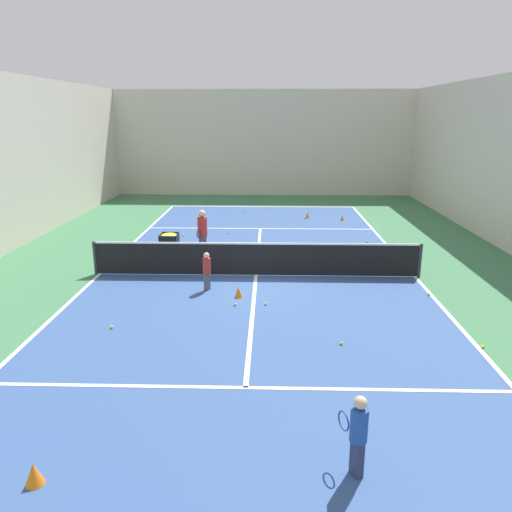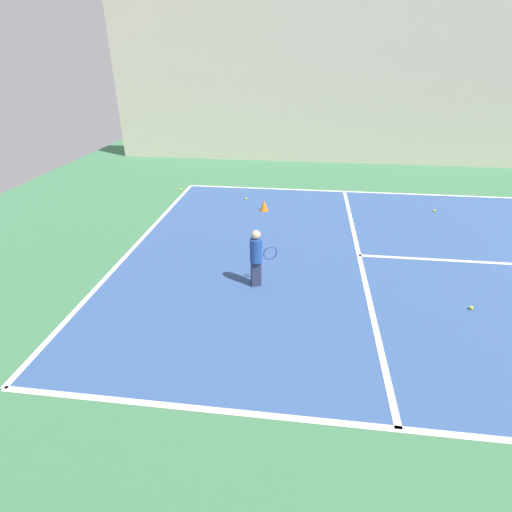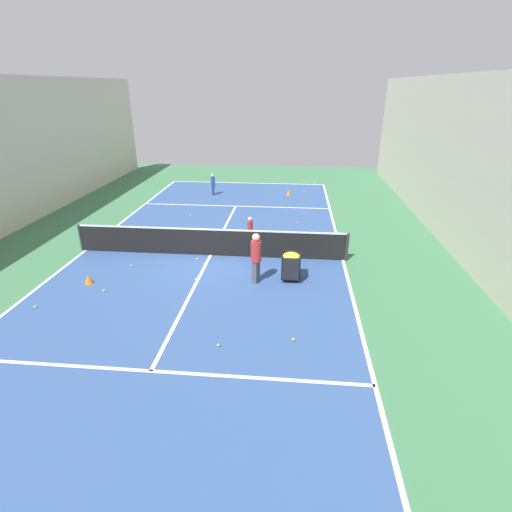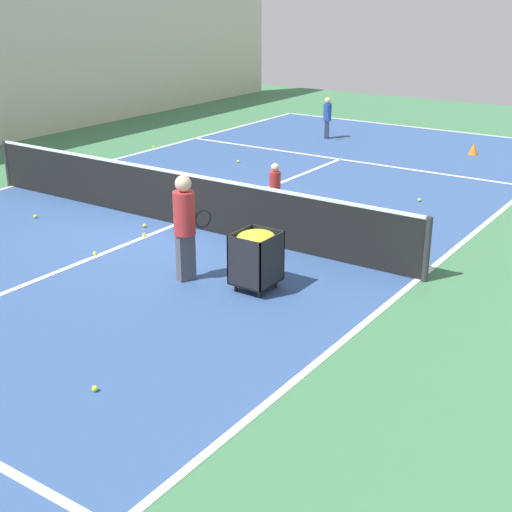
% 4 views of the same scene
% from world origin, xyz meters
% --- Properties ---
extents(line_baseline_near, '(9.50, 0.10, 0.00)m').
position_xyz_m(line_baseline_near, '(0.00, -11.68, 0.01)').
color(line_baseline_near, white).
rests_on(line_baseline_near, ground).
extents(line_service_near, '(9.50, 0.10, 0.00)m').
position_xyz_m(line_service_near, '(0.00, -6.42, 0.01)').
color(line_service_near, white).
rests_on(line_service_near, ground).
extents(player_near_baseline, '(0.38, 0.55, 1.18)m').
position_xyz_m(player_near_baseline, '(1.58, -8.58, 0.68)').
color(player_near_baseline, '#2D3351').
rests_on(player_near_baseline, ground).
extents(training_cone_2, '(0.25, 0.25, 0.31)m').
position_xyz_m(training_cone_2, '(-2.64, -8.89, 0.16)').
color(training_cone_2, orange).
rests_on(training_cone_2, ground).
extents(tennis_ball_4, '(0.07, 0.07, 0.07)m').
position_xyz_m(tennis_ball_4, '(1.93, -4.65, 0.04)').
color(tennis_ball_4, yellow).
rests_on(tennis_ball_4, ground).
extents(tennis_ball_8, '(0.07, 0.07, 0.07)m').
position_xyz_m(tennis_ball_8, '(-4.20, -11.88, 0.04)').
color(tennis_ball_8, yellow).
rests_on(tennis_ball_8, ground).
extents(tennis_ball_11, '(0.07, 0.07, 0.07)m').
position_xyz_m(tennis_ball_11, '(-3.15, -3.96, 0.04)').
color(tennis_ball_11, yellow).
rests_on(tennis_ball_11, ground).
extents(tennis_ball_13, '(0.07, 0.07, 0.07)m').
position_xyz_m(tennis_ball_13, '(-3.52, -9.56, 0.04)').
color(tennis_ball_13, yellow).
rests_on(tennis_ball_13, ground).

